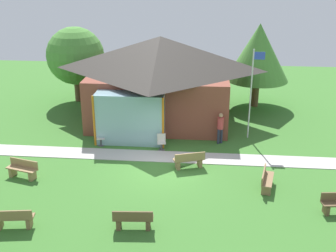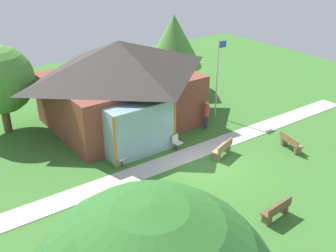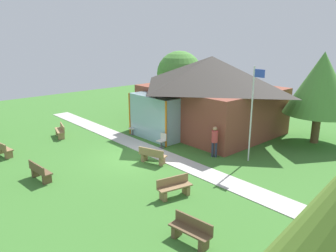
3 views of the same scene
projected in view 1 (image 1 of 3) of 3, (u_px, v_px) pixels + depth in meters
ground_plane at (162, 170)px, 20.54m from camera, size 44.00×44.00×0.00m
pavilion at (160, 77)px, 26.15m from camera, size 9.16×8.65×5.13m
footpath at (165, 157)px, 21.85m from camera, size 25.30×1.44×0.03m
flagpole at (252, 90)px, 23.17m from camera, size 0.64×0.08×5.03m
bench_mid_left at (23, 169)px, 19.69m from camera, size 1.56×0.83×0.84m
bench_front_left at (13, 219)px, 15.96m from camera, size 1.55×0.64×0.84m
bench_front_center at (133, 220)px, 15.91m from camera, size 1.53×0.54×0.84m
bench_rear_near_path at (189, 160)px, 20.57m from camera, size 1.56×0.89×0.84m
bench_mid_right at (266, 180)px, 18.75m from camera, size 0.75×1.56×0.84m
patio_chair_porch_right at (161, 142)px, 22.52m from camera, size 0.49×0.49×0.86m
patio_chair_porch_left at (101, 138)px, 23.10m from camera, size 0.52×0.52×0.86m
visitor_near_flagpole at (220, 126)px, 23.10m from camera, size 0.34×0.34×1.74m
tree_behind_pavilion_left at (75, 56)px, 29.30m from camera, size 3.94×3.94×5.18m
tree_behind_pavilion_right at (258, 52)px, 28.04m from camera, size 4.14×4.14×5.57m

